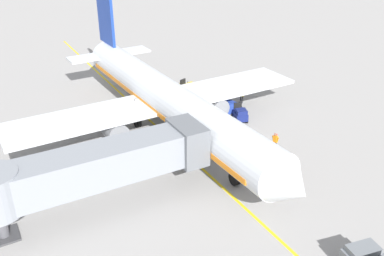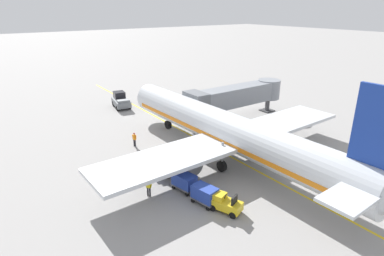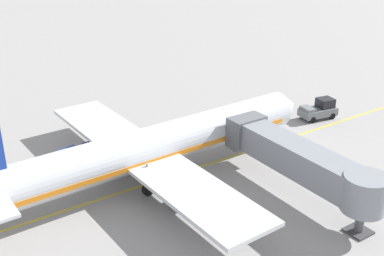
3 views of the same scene
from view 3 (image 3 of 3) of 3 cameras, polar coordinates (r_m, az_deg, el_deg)
name	(u,v)px [view 3 (image 3 of 3)]	position (r m, az deg, el deg)	size (l,w,h in m)	color
ground_plane	(173,176)	(45.84, -2.27, -5.64)	(400.00, 400.00, 0.00)	gray
gate_lead_in_line	(173,176)	(45.84, -2.27, -5.63)	(0.24, 80.00, 0.01)	gold
parked_airliner	(150,148)	(44.02, -4.93, -2.34)	(30.15, 37.29, 10.63)	silver
jet_bridge	(300,160)	(42.15, 12.64, -3.70)	(16.35, 3.50, 4.98)	gray
pushback_tractor	(319,110)	(60.20, 14.73, 2.11)	(2.92, 4.71, 2.40)	slate
baggage_tug_lead	(54,165)	(47.98, -15.94, -4.23)	(2.03, 2.77, 1.62)	gold
baggage_tug_trailing	(133,139)	(51.89, -7.00, -1.26)	(1.95, 2.75, 1.62)	navy
baggage_cart_front	(119,143)	(50.64, -8.60, -1.71)	(1.72, 2.98, 1.58)	#4C4C51
baggage_cart_second_in_train	(93,148)	(49.93, -11.54, -2.32)	(1.72, 2.98, 1.58)	#4C4C51
baggage_cart_third_in_train	(69,156)	(48.94, -14.33, -3.16)	(1.72, 2.98, 1.58)	#4C4C51
ground_crew_wing_walker	(190,125)	(54.19, -0.28, 0.32)	(0.34, 0.72, 1.69)	#232328
ground_crew_loader	(156,147)	(49.30, -4.21, -2.22)	(0.71, 0.35, 1.69)	#232328
ground_crew_marshaller	(91,135)	(52.80, -11.85, -0.86)	(0.50, 0.64, 1.69)	#232328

